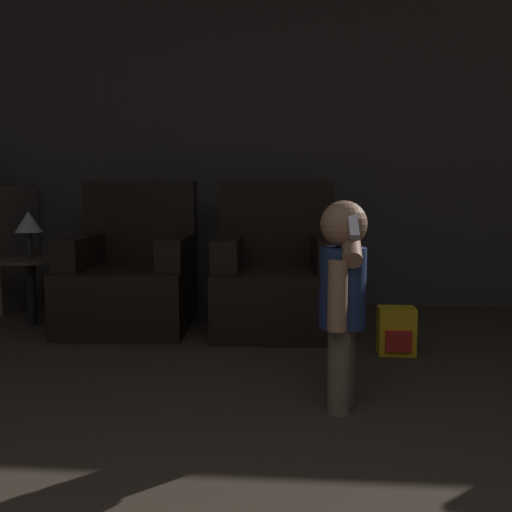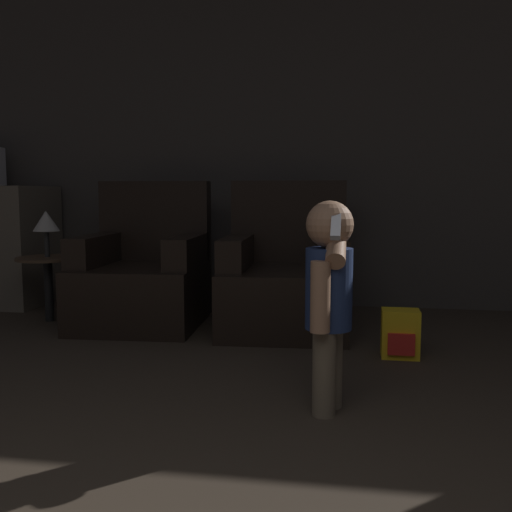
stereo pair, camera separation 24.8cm
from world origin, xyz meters
The scene contains 7 objects.
wall_back centered at (0.00, 4.50, 1.30)m, with size 8.40×0.05×2.60m.
armchair_left centered at (-0.98, 3.65, 0.33)m, with size 0.84×0.92×0.98m.
armchair_right centered at (0.00, 3.65, 0.33)m, with size 0.84×0.92×0.98m.
person_toddler centered at (0.33, 2.22, 0.51)m, with size 0.19×0.34×0.86m.
toy_backpack centered at (0.69, 3.07, 0.13)m, with size 0.20×0.17×0.26m.
side_table centered at (-1.66, 3.59, 0.37)m, with size 0.43×0.43×0.45m.
lamp centered at (-1.66, 3.59, 0.69)m, with size 0.18×0.18×0.32m.
Camera 1 is at (0.17, -0.08, 0.89)m, focal length 40.00 mm.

